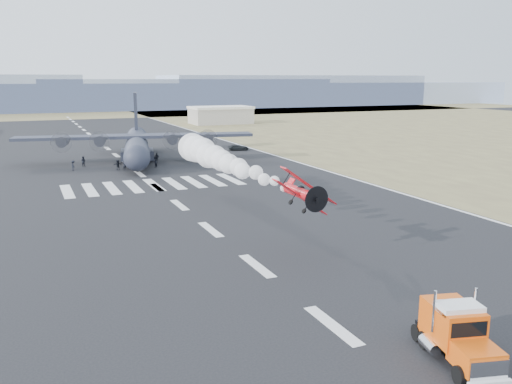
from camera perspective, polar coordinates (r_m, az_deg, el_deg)
ground at (r=35.34m, az=8.06°, el=-13.72°), size 500.00×500.00×0.00m
scrub_far at (r=258.08m, az=-19.66°, el=7.79°), size 500.00×80.00×0.00m
runway_markings at (r=89.99m, az=-12.12°, el=1.87°), size 60.00×260.00×0.01m
ridge_seg_d at (r=287.71m, az=-20.17°, el=9.40°), size 150.00×50.00×13.00m
ridge_seg_e at (r=298.63m, az=-7.46°, el=10.27°), size 150.00×50.00×15.00m
ridge_seg_f at (r=322.55m, az=3.90°, el=10.63°), size 150.00×50.00×17.00m
ridge_seg_g at (r=356.91m, az=13.38°, el=10.13°), size 150.00×50.00×13.00m
hangar_right at (r=188.31m, az=-3.74°, el=8.11°), size 20.50×12.50×5.90m
semi_truck at (r=32.38m, az=20.37°, el=-13.68°), size 3.87×7.54×3.31m
aerobatic_biplane at (r=46.43m, az=4.83°, el=-0.07°), size 5.15×5.51×4.73m
smoke_trail at (r=69.36m, az=-5.41°, el=4.06°), size 3.88×30.95×3.88m
transport_aircraft at (r=104.51m, az=-12.44°, el=4.98°), size 42.86×35.10×12.41m
support_vehicle at (r=117.51m, az=-1.84°, el=4.71°), size 4.70×2.93×1.21m
crew_a at (r=94.38m, az=-13.68°, el=2.75°), size 0.76×0.75×1.61m
crew_b at (r=96.12m, az=-10.59°, el=3.12°), size 1.05×1.05×1.90m
crew_c at (r=96.15m, az=-18.69°, el=2.65°), size 0.74×1.20×1.73m
crew_d at (r=102.08m, az=-10.40°, el=3.59°), size 1.13×0.99×1.73m
crew_e at (r=94.92m, az=-11.69°, el=2.94°), size 0.93×1.03×1.80m
crew_f at (r=94.90m, az=-14.34°, el=2.79°), size 1.65×0.92×1.70m
crew_g at (r=97.30m, az=-13.44°, el=3.05°), size 0.71×0.77×1.71m
crew_h at (r=100.12m, az=-17.73°, el=3.08°), size 1.04×0.93×1.82m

